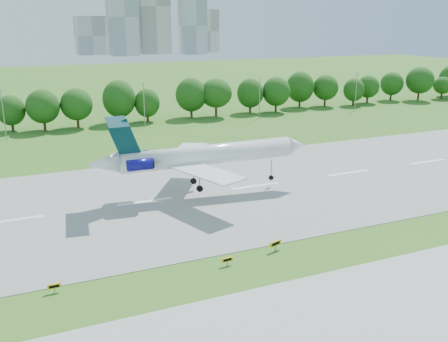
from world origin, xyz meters
TOP-DOWN VIEW (x-y plane):
  - ground at (0.00, 0.00)m, footprint 600.00×600.00m
  - runway at (0.00, 25.00)m, footprint 400.00×45.00m
  - tree_line at (0.00, 92.00)m, footprint 288.40×8.40m
  - light_poles at (-2.50, 82.00)m, footprint 175.90×0.25m
  - skyline at (100.16, 390.61)m, footprint 127.00×52.00m
  - airliner at (9.10, 25.20)m, footprint 36.80×26.68m
  - taxi_sign_left at (3.48, -0.22)m, footprint 1.43×0.24m
  - taxi_sign_centre at (-16.11, 1.46)m, footprint 1.42×0.19m
  - taxi_sign_right at (10.75, 1.06)m, footprint 1.82×0.69m

SIDE VIEW (x-z plane):
  - ground at x=0.00m, z-range 0.00..0.00m
  - runway at x=0.00m, z-range 0.00..0.08m
  - taxi_sign_centre at x=-16.11m, z-range 0.24..1.24m
  - taxi_sign_left at x=3.48m, z-range 0.24..1.24m
  - taxi_sign_right at x=10.75m, z-range 0.31..1.59m
  - tree_line at x=0.00m, z-range 0.99..11.39m
  - light_poles at x=-2.50m, z-range 0.24..12.43m
  - airliner at x=9.10m, z-range 0.61..13.05m
  - skyline at x=100.16m, z-range -9.54..70.46m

